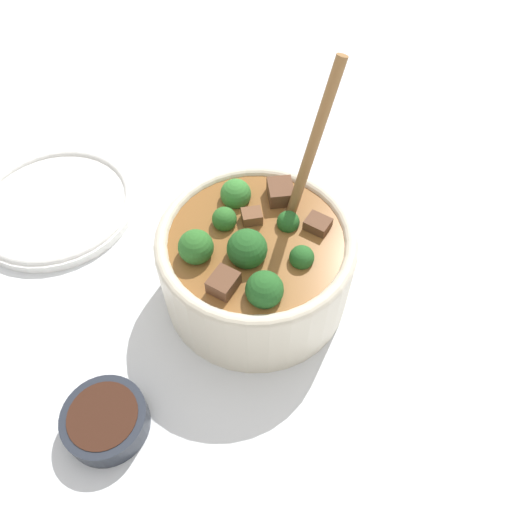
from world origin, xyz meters
TOP-DOWN VIEW (x-y plane):
  - ground_plane at (0.00, 0.00)m, footprint 4.00×4.00m
  - stew_bowl at (0.00, -0.00)m, footprint 0.23×0.23m
  - condiment_bowl at (0.18, -0.14)m, footprint 0.09×0.09m
  - empty_plate at (-0.12, -0.30)m, footprint 0.23×0.23m

SIDE VIEW (x-z plane):
  - ground_plane at x=0.00m, z-range 0.00..0.00m
  - empty_plate at x=-0.12m, z-range 0.00..0.02m
  - condiment_bowl at x=0.18m, z-range 0.00..0.03m
  - stew_bowl at x=0.00m, z-range -0.08..0.20m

